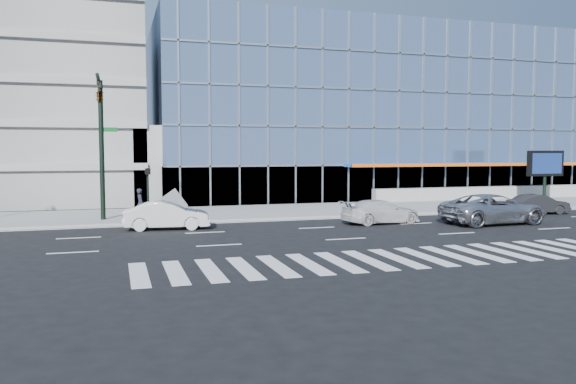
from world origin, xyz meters
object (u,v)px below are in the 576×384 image
Objects in this scene: white_suv at (381,212)px; white_sedan at (167,215)px; silver_suv at (494,209)px; pedestrian at (140,204)px; tilted_panel at (173,204)px; dark_sedan at (538,204)px; traffic_signal at (100,114)px; ped_signal_post at (148,185)px; marquee_sign at (545,164)px.

white_suv is 11.91m from white_sedan.
silver_suv reaches higher than white_sedan.
white_suv is at bearing -123.86° from pedestrian.
pedestrian is (-1.19, 3.88, 0.31)m from white_sedan.
tilted_panel is (0.60, 3.20, 0.32)m from white_sedan.
pedestrian reaches higher than dark_sedan.
ped_signal_post is at bearing 8.52° from traffic_signal.
marquee_sign is (30.50, 3.05, 0.93)m from ped_signal_post.
white_suv is at bearing -18.79° from ped_signal_post.
ped_signal_post is at bearing -174.29° from marquee_sign.
traffic_signal is 4.75m from ped_signal_post.
white_sedan is 3.43× the size of tilted_panel.
pedestrian is 1.37× the size of tilted_panel.
silver_suv is at bearing -113.51° from white_suv.
tilted_panel is at bearing 67.11° from silver_suv.
traffic_signal is 6.92m from white_sedan.
dark_sedan is 23.45m from tilted_panel.
pedestrian is (-19.04, 7.10, 0.20)m from silver_suv.
white_suv is 1.19× the size of dark_sedan.
dark_sedan is (12.00, 1.27, -0.03)m from white_suv.
traffic_signal is 4.48× the size of pedestrian.
dark_sedan is at bearing -111.31° from pedestrian.
dark_sedan is (-5.87, -6.07, -2.42)m from marquee_sign.
ped_signal_post reaches higher than silver_suv.
marquee_sign is at bearing 7.75° from tilted_panel.
white_sedan is (-11.85, 1.15, 0.06)m from white_suv.
white_sedan is (0.78, -3.14, -1.41)m from ped_signal_post.
marquee_sign reaches higher than pedestrian.
dark_sedan is 3.00× the size of tilted_panel.
tilted_panel is at bearing -174.13° from marquee_sign.
pedestrian is at bearing 64.45° from white_suv.
ped_signal_post is 0.65× the size of white_suv.
silver_suv is 1.31× the size of white_suv.
ped_signal_post is 19.73m from silver_suv.
tilted_panel is at bearing 64.39° from white_suv.
dark_sedan is at bearing -63.33° from silver_suv.
white_sedan is at bearing -98.81° from tilted_panel.
silver_suv reaches higher than dark_sedan.
ped_signal_post is 0.49× the size of silver_suv.
marquee_sign is 3.08× the size of tilted_panel.
ped_signal_post reaches higher than tilted_panel.
white_suv is (-17.87, -7.34, -2.39)m from marquee_sign.
traffic_signal is 33.32m from marquee_sign.
ped_signal_post is 0.77× the size of dark_sedan.
tilted_panel is at bearing -4.46° from white_sedan.
traffic_signal is 27.81m from dark_sedan.
traffic_signal reaches higher than white_suv.
silver_suv is (21.12, -5.99, -5.32)m from traffic_signal.
white_sedan is at bearing -168.23° from marquee_sign.
marquee_sign is at bearing 5.92° from traffic_signal.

